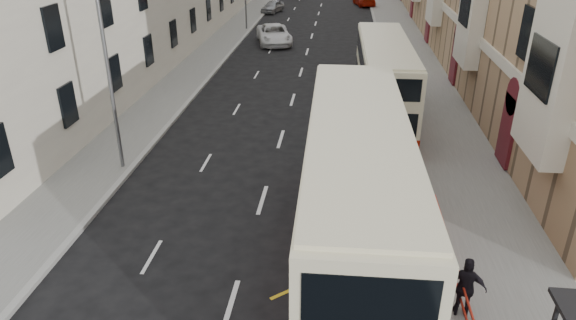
# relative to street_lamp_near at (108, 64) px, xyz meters

# --- Properties ---
(pavement_right) EXTENTS (4.00, 120.00, 0.15)m
(pavement_right) POSITION_rel_street_lamp_near_xyz_m (14.35, 18.00, -4.56)
(pavement_right) COLOR slate
(pavement_right) RESTS_ON ground
(pavement_left) EXTENTS (3.00, 120.00, 0.15)m
(pavement_left) POSITION_rel_street_lamp_near_xyz_m (-1.15, 18.00, -4.56)
(pavement_left) COLOR slate
(pavement_left) RESTS_ON ground
(kerb_right) EXTENTS (0.25, 120.00, 0.15)m
(kerb_right) POSITION_rel_street_lamp_near_xyz_m (12.35, 18.00, -4.56)
(kerb_right) COLOR #979792
(kerb_right) RESTS_ON ground
(kerb_left) EXTENTS (0.25, 120.00, 0.15)m
(kerb_left) POSITION_rel_street_lamp_near_xyz_m (0.35, 18.00, -4.56)
(kerb_left) COLOR #979792
(kerb_left) RESTS_ON ground
(road_markings) EXTENTS (10.00, 110.00, 0.01)m
(road_markings) POSITION_rel_street_lamp_near_xyz_m (6.35, 33.00, -4.63)
(road_markings) COLOR silver
(road_markings) RESTS_ON ground
(guard_railing) EXTENTS (0.06, 6.56, 1.01)m
(guard_railing) POSITION_rel_street_lamp_near_xyz_m (12.60, -6.25, -3.78)
(guard_railing) COLOR red
(guard_railing) RESTS_ON pavement_right
(street_lamp_near) EXTENTS (0.93, 0.18, 8.00)m
(street_lamp_near) POSITION_rel_street_lamp_near_xyz_m (0.00, 0.00, 0.00)
(street_lamp_near) COLOR slate
(street_lamp_near) RESTS_ON pavement_left
(double_decker_front) EXTENTS (2.99, 12.29, 4.89)m
(double_decker_front) POSITION_rel_street_lamp_near_xyz_m (9.73, -5.93, -2.15)
(double_decker_front) COLOR beige
(double_decker_front) RESTS_ON ground
(double_decker_rear) EXTENTS (2.64, 10.70, 4.25)m
(double_decker_rear) POSITION_rel_street_lamp_near_xyz_m (11.35, 6.96, -2.47)
(double_decker_rear) COLOR beige
(double_decker_rear) RESTS_ON ground
(pedestrian_far) EXTENTS (1.12, 0.61, 1.81)m
(pedestrian_far) POSITION_rel_street_lamp_near_xyz_m (12.70, -7.82, -3.58)
(pedestrian_far) COLOR black
(pedestrian_far) RESTS_ON pavement_right
(white_van) EXTENTS (3.91, 6.12, 1.57)m
(white_van) POSITION_rel_street_lamp_near_xyz_m (3.32, 24.58, -3.85)
(white_van) COLOR white
(white_van) RESTS_ON ground
(car_silver) EXTENTS (2.56, 4.19, 1.33)m
(car_silver) POSITION_rel_street_lamp_near_xyz_m (1.15, 39.94, -3.97)
(car_silver) COLOR #96999D
(car_silver) RESTS_ON ground
(car_red) EXTENTS (2.95, 5.13, 1.40)m
(car_red) POSITION_rel_street_lamp_near_xyz_m (11.55, 46.00, -3.94)
(car_red) COLOR #AD1907
(car_red) RESTS_ON ground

